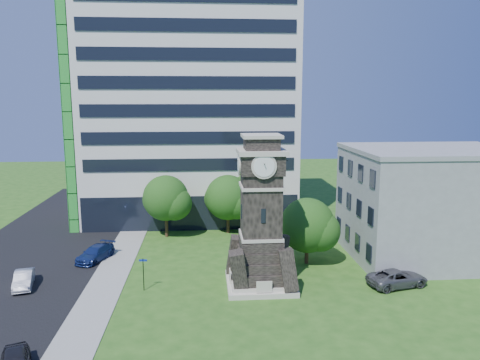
{
  "coord_description": "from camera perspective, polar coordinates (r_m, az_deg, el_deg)",
  "views": [
    {
      "loc": [
        -1.37,
        -33.54,
        14.99
      ],
      "look_at": [
        1.84,
        8.43,
        7.56
      ],
      "focal_mm": 35.0,
      "sensor_mm": 36.0,
      "label": 1
    }
  ],
  "objects": [
    {
      "name": "tree_east",
      "position": [
        42.99,
        8.3,
        -5.66
      ],
      "size": [
        5.49,
        4.99,
        6.1
      ],
      "rotation": [
        0.0,
        0.0,
        -0.03
      ],
      "color": "#332114",
      "rests_on": "ground"
    },
    {
      "name": "office_tall",
      "position": [
        59.41,
        -6.23,
        9.21
      ],
      "size": [
        26.2,
        15.11,
        28.6
      ],
      "color": "silver",
      "rests_on": "ground"
    },
    {
      "name": "sidewalk",
      "position": [
        42.13,
        -15.5,
        -11.17
      ],
      "size": [
        3.0,
        70.0,
        0.06
      ],
      "primitive_type": "cube",
      "color": "gray",
      "rests_on": "ground"
    },
    {
      "name": "tree_ne",
      "position": [
        52.78,
        1.08,
        -2.1
      ],
      "size": [
        5.34,
        4.86,
        6.52
      ],
      "rotation": [
        0.0,
        0.0,
        -0.12
      ],
      "color": "#332114",
      "rests_on": "ground"
    },
    {
      "name": "park_bench",
      "position": [
        36.76,
        0.84,
        -13.2
      ],
      "size": [
        1.85,
        0.49,
        0.96
      ],
      "rotation": [
        0.0,
        0.0,
        -0.09
      ],
      "color": "black",
      "rests_on": "ground"
    },
    {
      "name": "car_street_north",
      "position": [
        46.17,
        -17.23,
        -8.53
      ],
      "size": [
        3.44,
        4.95,
        1.33
      ],
      "primitive_type": "imported",
      "rotation": [
        0.0,
        0.0,
        -0.38
      ],
      "color": "navy",
      "rests_on": "ground"
    },
    {
      "name": "street",
      "position": [
        44.56,
        -26.48,
        -10.73
      ],
      "size": [
        14.0,
        80.0,
        0.02
      ],
      "primitive_type": "cube",
      "color": "black",
      "rests_on": "ground"
    },
    {
      "name": "tree_nw",
      "position": [
        51.08,
        -8.96,
        -2.37
      ],
      "size": [
        5.42,
        4.93,
        6.79
      ],
      "rotation": [
        0.0,
        0.0,
        0.31
      ],
      "color": "#332114",
      "rests_on": "ground"
    },
    {
      "name": "car_street_mid",
      "position": [
        42.03,
        -24.88,
        -10.93
      ],
      "size": [
        2.22,
        4.06,
        1.27
      ],
      "primitive_type": "imported",
      "rotation": [
        0.0,
        0.0,
        0.24
      ],
      "color": "#B5B6BD",
      "rests_on": "ground"
    },
    {
      "name": "office_low",
      "position": [
        47.71,
        22.32,
        -2.59
      ],
      "size": [
        15.2,
        12.2,
        10.4
      ],
      "color": "#95989A",
      "rests_on": "ground"
    },
    {
      "name": "clock_tower",
      "position": [
        37.1,
        2.55,
        -5.18
      ],
      "size": [
        5.4,
        5.4,
        12.22
      ],
      "color": "beige",
      "rests_on": "ground"
    },
    {
      "name": "street_sign",
      "position": [
        38.0,
        -11.7,
        -10.75
      ],
      "size": [
        0.63,
        0.06,
        2.65
      ],
      "rotation": [
        0.0,
        0.0,
        -0.07
      ],
      "color": "black",
      "rests_on": "ground"
    },
    {
      "name": "tree_nc",
      "position": [
        51.98,
        -1.41,
        -2.31
      ],
      "size": [
        5.53,
        5.03,
        6.58
      ],
      "rotation": [
        0.0,
        0.0,
        -0.11
      ],
      "color": "#332114",
      "rests_on": "ground"
    },
    {
      "name": "car_east_lot",
      "position": [
        40.45,
        18.64,
        -11.25
      ],
      "size": [
        5.33,
        3.39,
        1.37
      ],
      "primitive_type": "imported",
      "rotation": [
        0.0,
        0.0,
        1.81
      ],
      "color": "#4F5055",
      "rests_on": "ground"
    },
    {
      "name": "ground",
      "position": [
        36.76,
        -1.92,
        -14.06
      ],
      "size": [
        160.0,
        160.0,
        0.0
      ],
      "primitive_type": "plane",
      "color": "#275518",
      "rests_on": "ground"
    }
  ]
}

